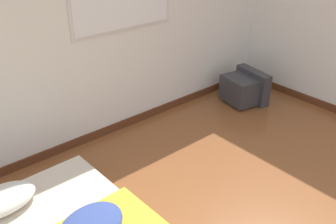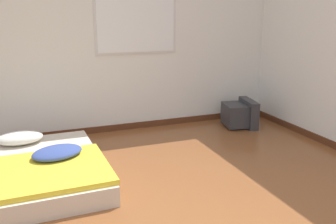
{
  "view_description": "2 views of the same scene",
  "coord_description": "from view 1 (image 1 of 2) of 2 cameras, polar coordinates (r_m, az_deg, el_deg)",
  "views": [
    {
      "loc": [
        -1.44,
        -0.22,
        2.15
      ],
      "look_at": [
        0.52,
        2.07,
        0.52
      ],
      "focal_mm": 40.0,
      "sensor_mm": 36.0,
      "label": 1
    },
    {
      "loc": [
        -0.87,
        -2.23,
        1.69
      ],
      "look_at": [
        0.74,
        1.94,
        0.47
      ],
      "focal_mm": 40.0,
      "sensor_mm": 36.0,
      "label": 2
    }
  ],
  "objects": [
    {
      "name": "wall_back",
      "position": [
        3.54,
        -15.55,
        13.33
      ],
      "size": [
        7.77,
        0.08,
        2.6
      ],
      "color": "white",
      "rests_on": "ground_plane"
    },
    {
      "name": "crt_tv",
      "position": [
        4.8,
        11.58,
        3.62
      ],
      "size": [
        0.51,
        0.55,
        0.4
      ],
      "color": "#333338",
      "rests_on": "ground_plane"
    }
  ]
}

